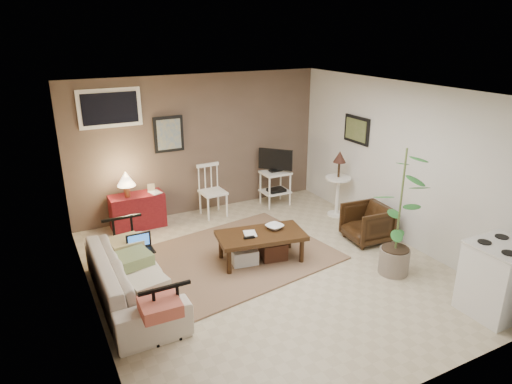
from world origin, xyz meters
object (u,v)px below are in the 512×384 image
red_console (137,208)px  spindle_chair (213,192)px  sofa (132,270)px  potted_plant (400,208)px  tv_stand (276,176)px  side_table (338,176)px  stove (498,279)px  coffee_table (260,245)px  armchair (367,222)px

red_console → spindle_chair: 1.31m
sofa → potted_plant: size_ratio=1.16×
tv_stand → side_table: (0.70, -0.95, 0.16)m
tv_stand → side_table: side_table is taller
stove → red_console: bearing=125.7°
tv_stand → potted_plant: potted_plant is taller
red_console → coffee_table: bearing=-57.5°
spindle_chair → stove: 4.56m
sofa → stove: 4.24m
sofa → spindle_chair: bearing=-42.9°
sofa → stove: size_ratio=2.35×
side_table → armchair: bearing=-101.6°
coffee_table → armchair: size_ratio=2.04×
sofa → tv_stand: size_ratio=1.93×
spindle_chair → armchair: size_ratio=1.43×
tv_stand → armchair: bearing=-76.4°
spindle_chair → potted_plant: 3.33m
sofa → potted_plant: bearing=-106.8°
red_console → spindle_chair: bearing=-3.4°
sofa → tv_stand: 3.66m
armchair → side_table: bearing=173.4°
sofa → tv_stand: (3.09, 1.95, 0.16)m
sofa → side_table: size_ratio=1.76×
tv_stand → stove: size_ratio=1.22×
armchair → potted_plant: size_ratio=0.36×
stove → coffee_table: bearing=128.3°
armchair → stove: bearing=6.7°
armchair → tv_stand: bearing=-161.3°
sofa → red_console: 2.16m
coffee_table → side_table: (1.98, 0.87, 0.47)m
side_table → stove: side_table is taller
red_console → stove: bearing=-54.3°
spindle_chair → tv_stand: (1.22, -0.06, 0.14)m
tv_stand → spindle_chair: bearing=177.1°
red_console → stove: (3.08, -4.28, 0.09)m
potted_plant → stove: (0.39, -1.21, -0.50)m
potted_plant → sofa: bearing=163.2°
spindle_chair → potted_plant: bearing=-65.2°
side_table → red_console: bearing=161.4°
red_console → tv_stand: (2.53, -0.14, 0.22)m
sofa → potted_plant: (3.25, -0.98, 0.54)m
spindle_chair → side_table: (1.92, -1.01, 0.30)m
sofa → side_table: bearing=-75.2°
red_console → side_table: 3.43m
armchair → coffee_table: bearing=-90.3°
red_console → stove: 5.27m
tv_stand → armchair: tv_stand is taller
sofa → red_console: size_ratio=2.06×
red_console → tv_stand: bearing=-3.2°
spindle_chair → tv_stand: tv_stand is taller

